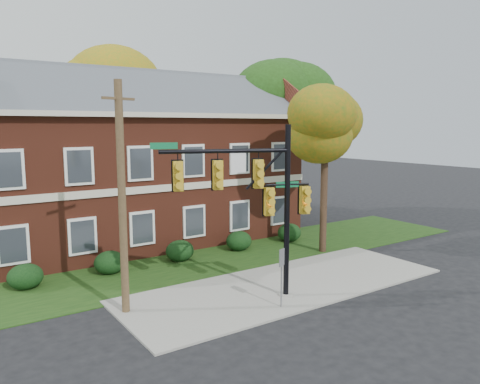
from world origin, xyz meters
TOP-DOWN VIEW (x-y plane):
  - ground at (0.00, 0.00)m, footprint 120.00×120.00m
  - sidewalk at (0.00, 1.00)m, footprint 14.00×5.00m
  - grass_strip at (0.00, 6.00)m, footprint 30.00×6.00m
  - apartment_building at (-2.00, 11.95)m, footprint 18.80×8.80m
  - hedge_far_left at (-9.00, 6.70)m, footprint 1.40×1.26m
  - hedge_left at (-5.50, 6.70)m, footprint 1.40×1.26m
  - hedge_center at (-2.00, 6.70)m, footprint 1.40×1.26m
  - hedge_right at (1.50, 6.70)m, footprint 1.40×1.26m
  - hedge_far_right at (5.00, 6.70)m, footprint 1.40×1.26m
  - tree_near_right at (5.22, 3.87)m, footprint 4.50×4.25m
  - tree_right_rear at (9.31, 12.81)m, footprint 6.30×5.95m
  - tree_far_rear at (-0.66, 19.79)m, footprint 6.84×6.46m
  - traffic_signal at (-1.99, 0.39)m, footprint 5.68×2.11m
  - utility_pole at (-6.54, 2.00)m, footprint 1.24×0.42m
  - sign_post at (-1.72, -0.78)m, footprint 0.31×0.16m

SIDE VIEW (x-z plane):
  - ground at x=0.00m, z-range 0.00..0.00m
  - grass_strip at x=0.00m, z-range 0.00..0.04m
  - sidewalk at x=0.00m, z-range 0.00..0.08m
  - hedge_far_left at x=-9.00m, z-range 0.00..1.05m
  - hedge_left at x=-5.50m, z-range 0.00..1.05m
  - hedge_center at x=-2.00m, z-range 0.00..1.05m
  - hedge_right at x=1.50m, z-range 0.00..1.05m
  - hedge_far_right at x=5.00m, z-range 0.00..1.05m
  - sign_post at x=-1.72m, z-range 0.40..2.63m
  - utility_pole at x=-6.54m, z-range 0.06..8.18m
  - traffic_signal at x=-1.99m, z-range 0.80..7.45m
  - apartment_building at x=-2.00m, z-range 0.12..9.86m
  - tree_near_right at x=5.22m, z-range 2.38..10.96m
  - tree_right_rear at x=9.31m, z-range 2.81..13.43m
  - tree_far_rear at x=-0.66m, z-range 3.08..14.60m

